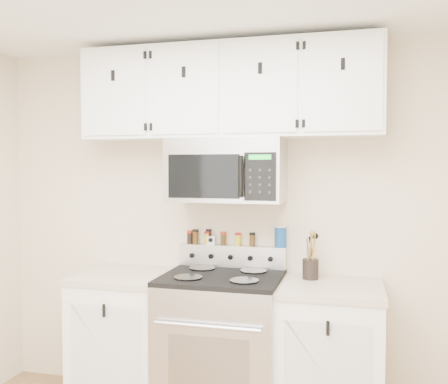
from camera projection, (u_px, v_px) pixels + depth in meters
name	position (u px, v px, depth m)	size (l,w,h in m)	color
back_wall	(233.00, 224.00, 3.53)	(3.50, 0.01, 2.50)	beige
range	(222.00, 345.00, 3.26)	(0.76, 0.65, 1.10)	#B7B7BA
base_cabinet_left	(127.00, 339.00, 3.45)	(0.64, 0.62, 0.92)	white
base_cabinet_right	(330.00, 358.00, 3.11)	(0.64, 0.62, 0.92)	white
microwave	(227.00, 170.00, 3.32)	(0.76, 0.44, 0.42)	#9E9EA3
upper_cabinets	(228.00, 92.00, 3.32)	(2.00, 0.35, 0.62)	white
utensil_crock	(310.00, 267.00, 3.24)	(0.10, 0.10, 0.30)	black
kitchen_timer	(211.00, 240.00, 3.54)	(0.05, 0.04, 0.06)	silver
salt_canister	(280.00, 236.00, 3.41)	(0.08, 0.08, 0.15)	navy
spice_jar_0	(190.00, 237.00, 3.57)	(0.04, 0.04, 0.09)	black
spice_jar_1	(195.00, 237.00, 3.56)	(0.04, 0.04, 0.10)	#432A10
spice_jar_2	(208.00, 238.00, 3.54)	(0.05, 0.05, 0.09)	gold
spice_jar_3	(209.00, 237.00, 3.54)	(0.04, 0.04, 0.11)	black
spice_jar_4	(223.00, 238.00, 3.51)	(0.04, 0.04, 0.09)	#3C2A0E
spice_jar_5	(238.00, 239.00, 3.49)	(0.04, 0.04, 0.09)	gold
spice_jar_6	(252.00, 239.00, 3.46)	(0.04, 0.04, 0.09)	#422D0F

